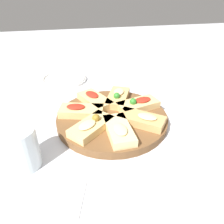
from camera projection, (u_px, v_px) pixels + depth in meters
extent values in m
plane|color=silver|center=(112.00, 122.00, 0.70)|extent=(3.00, 3.00, 0.00)
cylinder|color=brown|center=(112.00, 118.00, 0.70)|extent=(0.35, 0.35, 0.02)
cube|color=tan|center=(141.00, 120.00, 0.65)|extent=(0.15, 0.13, 0.02)
ellipsoid|color=beige|center=(147.00, 116.00, 0.63)|extent=(0.07, 0.06, 0.01)
cube|color=#DBB775|center=(138.00, 105.00, 0.72)|extent=(0.15, 0.10, 0.02)
ellipsoid|color=red|center=(143.00, 100.00, 0.72)|extent=(0.06, 0.05, 0.01)
sphere|color=#2D7A28|center=(133.00, 102.00, 0.70)|extent=(0.02, 0.02, 0.02)
cube|color=tan|center=(118.00, 98.00, 0.77)|extent=(0.11, 0.15, 0.02)
ellipsoid|color=beige|center=(119.00, 92.00, 0.77)|extent=(0.06, 0.07, 0.01)
sphere|color=#2D7A28|center=(117.00, 96.00, 0.74)|extent=(0.02, 0.02, 0.02)
cube|color=#DBB775|center=(95.00, 100.00, 0.75)|extent=(0.12, 0.15, 0.02)
ellipsoid|color=red|center=(92.00, 94.00, 0.75)|extent=(0.06, 0.07, 0.01)
cube|color=#DBB775|center=(81.00, 111.00, 0.69)|extent=(0.15, 0.10, 0.02)
ellipsoid|color=red|center=(76.00, 107.00, 0.68)|extent=(0.06, 0.05, 0.01)
cube|color=#DBB775|center=(92.00, 126.00, 0.62)|extent=(0.14, 0.14, 0.02)
ellipsoid|color=beige|center=(87.00, 125.00, 0.60)|extent=(0.07, 0.06, 0.01)
sphere|color=olive|center=(96.00, 118.00, 0.62)|extent=(0.02, 0.02, 0.02)
cube|color=#E5C689|center=(120.00, 130.00, 0.61)|extent=(0.07, 0.14, 0.02)
ellipsoid|color=beige|center=(122.00, 129.00, 0.58)|extent=(0.04, 0.06, 0.01)
cylinder|color=white|center=(64.00, 79.00, 0.98)|extent=(0.20, 0.20, 0.01)
torus|color=white|center=(64.00, 78.00, 0.98)|extent=(0.19, 0.19, 0.01)
cylinder|color=white|center=(216.00, 122.00, 0.69)|extent=(0.21, 0.21, 0.01)
torus|color=white|center=(216.00, 120.00, 0.69)|extent=(0.20, 0.20, 0.01)
cylinder|color=silver|center=(21.00, 148.00, 0.51)|extent=(0.08, 0.08, 0.11)
cube|color=white|center=(58.00, 197.00, 0.46)|extent=(0.13, 0.12, 0.01)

